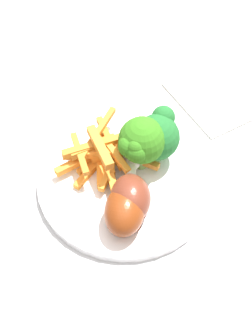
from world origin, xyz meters
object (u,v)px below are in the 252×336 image
Objects in this scene: broccoli_floret_middle at (156,135)px; chicken_drumstick_near at (125,208)px; chicken_drumstick_far at (130,196)px; broccoli_floret_front at (141,142)px; carrot_fries_pile at (102,153)px; dinner_plate at (126,179)px; dining_table at (102,186)px.

broccoli_floret_middle is 0.59× the size of chicken_drumstick_near.
chicken_drumstick_far is at bearing -119.68° from broccoli_floret_middle.
broccoli_floret_front is at bearing -145.51° from broccoli_floret_middle.
chicken_drumstick_far reaches higher than carrot_fries_pile.
carrot_fries_pile is at bearing 165.53° from broccoli_floret_front.
broccoli_floret_front is at bearing 36.80° from dinner_plate.
chicken_drumstick_near is (-0.01, -0.06, 0.03)m from dinner_plate.
dining_table is at bearing 118.25° from dinner_plate.
dining_table is at bearing 100.40° from chicken_drumstick_near.
broccoli_floret_middle reaches higher than chicken_drumstick_near.
broccoli_floret_front is at bearing 68.72° from chicken_drumstick_near.
chicken_drumstick_near is 0.02m from chicken_drumstick_far.
broccoli_floret_front reaches higher than chicken_drumstick_far.
dining_table is 0.17m from chicken_drumstick_far.
broccoli_floret_front is 0.09m from chicken_drumstick_near.
dining_table is 0.13m from carrot_fries_pile.
dining_table is 0.18m from chicken_drumstick_near.
broccoli_floret_middle is at bearing 60.32° from chicken_drumstick_far.
broccoli_floret_front is 0.58× the size of carrot_fries_pile.
broccoli_floret_front is 1.14× the size of broccoli_floret_middle.
carrot_fries_pile is (-0.03, 0.03, 0.03)m from dinner_plate.
chicken_drumstick_near reaches higher than dinner_plate.
dinner_plate is 0.05m from carrot_fries_pile.
chicken_drumstick_far is (-0.00, -0.05, 0.03)m from dinner_plate.
carrot_fries_pile is 1.23× the size of chicken_drumstick_far.
broccoli_floret_middle is (0.02, 0.02, -0.01)m from broccoli_floret_front.
chicken_drumstick_near is 1.06× the size of chicken_drumstick_far.
chicken_drumstick_near reaches higher than dining_table.
carrot_fries_pile is 0.10m from chicken_drumstick_near.
broccoli_floret_front is (0.02, 0.02, 0.06)m from dinner_plate.
broccoli_floret_middle is at bearing 2.17° from carrot_fries_pile.
dinner_plate is (0.03, -0.06, 0.10)m from dining_table.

